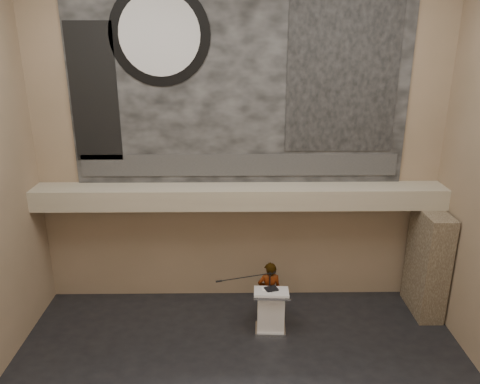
{
  "coord_description": "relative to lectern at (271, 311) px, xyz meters",
  "views": [
    {
      "loc": [
        -0.14,
        -7.16,
        6.79
      ],
      "look_at": [
        0.0,
        3.2,
        3.2
      ],
      "focal_mm": 35.0,
      "sensor_mm": 36.0,
      "label": 1
    }
  ],
  "objects": [
    {
      "name": "wall_back",
      "position": [
        -0.71,
        1.7,
        3.7
      ],
      "size": [
        10.0,
        0.02,
        8.5
      ],
      "primitive_type": "cube",
      "color": "#7B674E",
      "rests_on": "floor"
    },
    {
      "name": "wall_front",
      "position": [
        -0.71,
        -6.3,
        3.7
      ],
      "size": [
        10.0,
        0.02,
        8.5
      ],
      "primitive_type": "cube",
      "color": "#7B674E",
      "rests_on": "floor"
    },
    {
      "name": "soffit",
      "position": [
        -0.71,
        1.3,
        2.4
      ],
      "size": [
        10.0,
        0.8,
        0.5
      ],
      "primitive_type": "cube",
      "color": "gray",
      "rests_on": "wall_back"
    },
    {
      "name": "sprinkler_left",
      "position": [
        -2.31,
        1.25,
        2.12
      ],
      "size": [
        0.04,
        0.04,
        0.06
      ],
      "primitive_type": "cylinder",
      "color": "#B2893D",
      "rests_on": "soffit"
    },
    {
      "name": "sprinkler_right",
      "position": [
        1.19,
        1.25,
        2.12
      ],
      "size": [
        0.04,
        0.04,
        0.06
      ],
      "primitive_type": "cylinder",
      "color": "#B2893D",
      "rests_on": "soffit"
    },
    {
      "name": "banner",
      "position": [
        -0.71,
        1.67,
        5.15
      ],
      "size": [
        8.0,
        0.05,
        5.0
      ],
      "primitive_type": "cube",
      "color": "black",
      "rests_on": "wall_back"
    },
    {
      "name": "banner_text_strip",
      "position": [
        -0.71,
        1.63,
        3.1
      ],
      "size": [
        7.76,
        0.02,
        0.55
      ],
      "primitive_type": "cube",
      "color": "#2C2C2C",
      "rests_on": "banner"
    },
    {
      "name": "banner_clock_rim",
      "position": [
        -2.51,
        1.63,
        6.15
      ],
      "size": [
        2.3,
        0.02,
        2.3
      ],
      "primitive_type": "cylinder",
      "rotation": [
        1.57,
        0.0,
        0.0
      ],
      "color": "black",
      "rests_on": "banner"
    },
    {
      "name": "banner_clock_face",
      "position": [
        -2.51,
        1.61,
        6.15
      ],
      "size": [
        1.84,
        0.02,
        1.84
      ],
      "primitive_type": "cylinder",
      "rotation": [
        1.57,
        0.0,
        0.0
      ],
      "color": "silver",
      "rests_on": "banner"
    },
    {
      "name": "banner_building_print",
      "position": [
        1.69,
        1.63,
        5.25
      ],
      "size": [
        2.6,
        0.02,
        3.6
      ],
      "primitive_type": "cube",
      "color": "black",
      "rests_on": "banner"
    },
    {
      "name": "banner_brick_print",
      "position": [
        -4.11,
        1.63,
        4.85
      ],
      "size": [
        1.1,
        0.02,
        3.2
      ],
      "primitive_type": "cube",
      "color": "black",
      "rests_on": "banner"
    },
    {
      "name": "stone_pier",
      "position": [
        3.94,
        0.85,
        0.8
      ],
      "size": [
        0.6,
        1.4,
        2.7
      ],
      "primitive_type": "cube",
      "color": "#473A2B",
      "rests_on": "floor"
    },
    {
      "name": "lectern",
      "position": [
        0.0,
        0.0,
        0.0
      ],
      "size": [
        0.83,
        0.61,
        1.14
      ],
      "rotation": [
        0.0,
        0.0,
        -0.05
      ],
      "color": "silver",
      "rests_on": "floor"
    },
    {
      "name": "binder",
      "position": [
        0.0,
        0.03,
        0.56
      ],
      "size": [
        0.35,
        0.31,
        0.04
      ],
      "primitive_type": "cube",
      "rotation": [
        0.0,
        0.0,
        0.36
      ],
      "color": "black",
      "rests_on": "lectern"
    },
    {
      "name": "papers",
      "position": [
        -0.1,
        -0.01,
        0.55
      ],
      "size": [
        0.26,
        0.33,
        0.0
      ],
      "primitive_type": "cube",
      "rotation": [
        0.0,
        0.0,
        0.15
      ],
      "color": "white",
      "rests_on": "lectern"
    },
    {
      "name": "speaker_person",
      "position": [
        -0.0,
        0.44,
        0.24
      ],
      "size": [
        0.59,
        0.4,
        1.58
      ],
      "primitive_type": "imported",
      "rotation": [
        0.0,
        0.0,
        3.19
      ],
      "color": "white",
      "rests_on": "floor"
    },
    {
      "name": "mic_stand",
      "position": [
        -0.06,
        0.29,
        -0.34
      ],
      "size": [
        1.52,
        0.64,
        1.41
      ],
      "rotation": [
        0.0,
        0.0,
        0.28
      ],
      "color": "black",
      "rests_on": "floor"
    }
  ]
}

